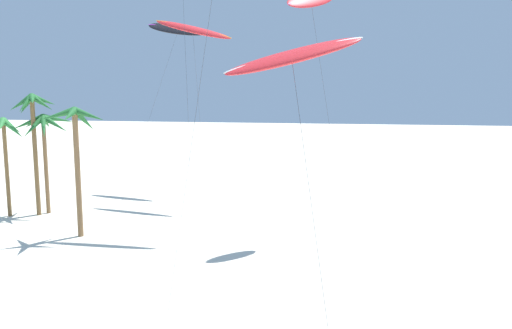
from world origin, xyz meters
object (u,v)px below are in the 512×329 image
object	(u,v)px
flying_kite_2	(311,0)
palm_tree_1	(3,135)
palm_tree_2	(43,130)
flying_kite_5	(193,30)
palm_tree_3	(75,133)
flying_kite_1	(178,29)
palm_tree_0	(33,115)
flying_kite_0	(292,57)

from	to	relation	value
flying_kite_2	palm_tree_1	bearing A→B (deg)	175.42
palm_tree_1	palm_tree_2	world-z (taller)	palm_tree_2
flying_kite_5	palm_tree_2	bearing A→B (deg)	-150.74
palm_tree_1	palm_tree_3	bearing A→B (deg)	-27.56
palm_tree_2	flying_kite_1	size ratio (longest dim) A/B	0.48
palm_tree_3	palm_tree_2	bearing A→B (deg)	135.02
palm_tree_2	palm_tree_3	xyz separation A→B (m)	(6.18, -6.18, 0.40)
palm_tree_0	flying_kite_2	distance (m)	24.67
flying_kite_2	palm_tree_0	bearing A→B (deg)	172.99
palm_tree_1	palm_tree_3	size ratio (longest dim) A/B	0.88
flying_kite_1	flying_kite_5	bearing A→B (deg)	-60.72
flying_kite_0	flying_kite_1	bearing A→B (deg)	114.34
palm_tree_2	flying_kite_2	size ratio (longest dim) A/B	0.48
palm_tree_1	palm_tree_2	distance (m)	3.10
palm_tree_0	flying_kite_1	distance (m)	17.38
palm_tree_2	flying_kite_0	world-z (taller)	flying_kite_0
palm_tree_2	flying_kite_0	distance (m)	31.45
flying_kite_0	flying_kite_2	distance (m)	17.80
flying_kite_0	flying_kite_1	size ratio (longest dim) A/B	0.74
palm_tree_0	flying_kite_0	xyz separation A→B (m)	(23.47, -20.01, 3.65)
palm_tree_1	flying_kite_5	size ratio (longest dim) A/B	0.48
palm_tree_2	flying_kite_2	bearing A→B (deg)	-9.01
flying_kite_0	flying_kite_2	xyz separation A→B (m)	(-0.41, 17.18, 4.65)
flying_kite_1	palm_tree_3	bearing A→B (deg)	-96.63
palm_tree_0	flying_kite_2	xyz separation A→B (m)	(23.06, -2.84, 8.30)
palm_tree_0	palm_tree_3	bearing A→B (deg)	-39.59
flying_kite_0	flying_kite_2	world-z (taller)	flying_kite_2
palm_tree_3	palm_tree_1	bearing A→B (deg)	152.44
palm_tree_3	flying_kite_5	size ratio (longest dim) A/B	0.55
palm_tree_1	flying_kite_1	world-z (taller)	flying_kite_1
flying_kite_1	flying_kite_5	size ratio (longest dim) A/B	1.03
flying_kite_1	palm_tree_1	bearing A→B (deg)	-128.97
palm_tree_2	flying_kite_2	xyz separation A→B (m)	(22.70, -3.60, 9.55)
flying_kite_0	flying_kite_5	bearing A→B (deg)	113.28
flying_kite_1	flying_kite_2	xyz separation A→B (m)	(14.40, -15.56, 0.24)
palm_tree_1	flying_kite_2	bearing A→B (deg)	-4.58
flying_kite_5	flying_kite_1	bearing A→B (deg)	119.28
palm_tree_2	palm_tree_3	distance (m)	8.75
flying_kite_1	palm_tree_0	bearing A→B (deg)	-124.24
flying_kite_0	flying_kite_5	size ratio (longest dim) A/B	0.76
flying_kite_2	flying_kite_0	bearing A→B (deg)	-88.64
palm_tree_2	flying_kite_2	world-z (taller)	flying_kite_2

